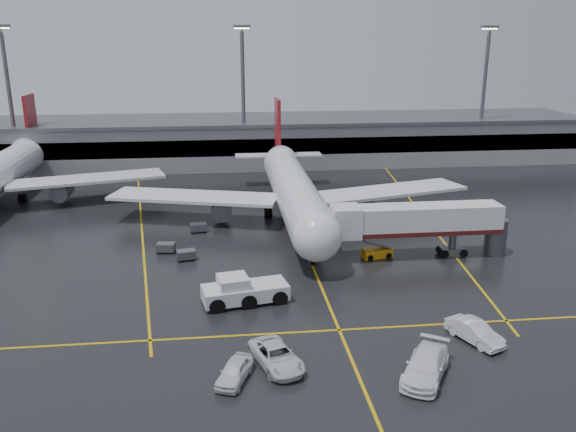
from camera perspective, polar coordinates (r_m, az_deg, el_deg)
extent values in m
plane|color=black|center=(70.29, 1.43, -2.60)|extent=(220.00, 220.00, 0.00)
cube|color=gold|center=(70.29, 1.43, -2.59)|extent=(0.25, 90.00, 0.02)
cube|color=gold|center=(50.37, 4.96, -10.89)|extent=(60.00, 0.25, 0.02)
cube|color=gold|center=(79.87, -13.95, -0.69)|extent=(9.99, 69.35, 0.02)
cube|color=gold|center=(83.74, 12.76, 0.21)|extent=(7.57, 69.64, 0.02)
cube|color=gray|center=(115.64, -1.87, 7.19)|extent=(120.00, 18.00, 8.00)
cube|color=black|center=(106.92, -1.48, 6.67)|extent=(120.00, 0.40, 3.00)
cube|color=#595B60|center=(115.00, -1.89, 9.30)|extent=(122.00, 19.00, 0.60)
cylinder|color=#595B60|center=(113.89, -25.19, 9.80)|extent=(0.70, 0.70, 25.00)
cube|color=#595B60|center=(113.38, -26.01, 16.15)|extent=(3.00, 1.20, 0.50)
cube|color=#FFE5B2|center=(113.38, -25.99, 16.00)|extent=(2.60, 0.90, 0.20)
cylinder|color=#595B60|center=(108.25, -4.33, 11.03)|extent=(0.70, 0.70, 25.00)
cube|color=#595B60|center=(107.72, -4.49, 17.77)|extent=(3.00, 1.20, 0.50)
cube|color=#FFE5B2|center=(107.71, -4.48, 17.61)|extent=(2.60, 0.90, 0.20)
cylinder|color=#595B60|center=(118.89, 18.30, 10.77)|extent=(0.70, 0.70, 25.00)
cube|color=#595B60|center=(118.40, 18.89, 16.87)|extent=(3.00, 1.20, 0.50)
cube|color=#FFE5B2|center=(118.40, 18.87, 16.73)|extent=(2.60, 0.90, 0.20)
cylinder|color=silver|center=(76.65, 0.63, 2.35)|extent=(5.20, 36.00, 5.20)
sphere|color=silver|center=(59.58, 2.80, -1.97)|extent=(5.20, 5.20, 5.20)
cone|color=silver|center=(96.88, -0.93, 5.79)|extent=(4.94, 8.00, 4.94)
cube|color=maroon|center=(97.04, -1.00, 8.74)|extent=(0.50, 5.50, 8.50)
cube|color=silver|center=(96.84, -0.93, 5.90)|extent=(14.00, 3.00, 0.25)
cube|color=silver|center=(78.31, -9.04, 1.84)|extent=(22.80, 11.83, 0.40)
cube|color=silver|center=(81.35, 9.58, 2.38)|extent=(22.80, 11.83, 0.40)
cylinder|color=#595B60|center=(77.63, -6.44, 0.74)|extent=(2.60, 4.50, 2.60)
cylinder|color=#595B60|center=(79.88, 7.31, 1.18)|extent=(2.60, 4.50, 2.60)
cylinder|color=#595B60|center=(63.45, 2.32, -3.84)|extent=(0.56, 0.56, 2.00)
cylinder|color=#595B60|center=(80.06, -1.92, 0.60)|extent=(0.56, 0.56, 2.00)
cylinder|color=#595B60|center=(80.81, 2.61, 0.74)|extent=(0.56, 0.56, 2.00)
cylinder|color=black|center=(63.64, 2.31, -4.30)|extent=(0.40, 1.10, 1.10)
cylinder|color=black|center=(80.19, -1.92, 0.29)|extent=(1.00, 1.40, 1.40)
cylinder|color=black|center=(80.93, 2.60, 0.44)|extent=(1.00, 1.40, 1.40)
cone|color=silver|center=(113.05, -23.41, 6.01)|extent=(4.94, 8.00, 4.94)
cube|color=maroon|center=(113.29, -23.56, 8.53)|extent=(0.50, 5.50, 8.50)
cube|color=silver|center=(113.02, -23.42, 6.11)|extent=(14.00, 3.00, 0.25)
cube|color=silver|center=(92.00, -18.79, 3.39)|extent=(22.80, 11.83, 0.40)
cylinder|color=#595B60|center=(92.18, -20.95, 2.30)|extent=(2.60, 4.50, 2.60)
cylinder|color=#595B60|center=(96.04, -24.25, 1.86)|extent=(0.56, 0.56, 2.00)
cylinder|color=black|center=(96.14, -24.22, 1.60)|extent=(1.00, 1.40, 1.40)
cube|color=silver|center=(66.11, 12.55, -0.26)|extent=(18.00, 3.20, 3.00)
cube|color=#491213|center=(66.50, 12.48, -1.33)|extent=(18.00, 3.30, 0.50)
cube|color=silver|center=(63.94, 5.58, -0.52)|extent=(3.00, 3.40, 3.30)
cylinder|color=#595B60|center=(68.38, 15.57, -2.47)|extent=(0.80, 0.80, 3.00)
cube|color=#595B60|center=(68.73, 15.50, -3.30)|extent=(2.60, 1.60, 0.90)
cylinder|color=#595B60|center=(70.24, 19.39, -1.88)|extent=(2.40, 2.40, 4.00)
cylinder|color=black|center=(68.33, 14.65, -3.35)|extent=(0.90, 1.80, 0.90)
cylinder|color=black|center=(69.14, 16.35, -3.25)|extent=(0.90, 1.80, 0.90)
cube|color=silver|center=(54.80, -4.15, -7.33)|extent=(8.21, 4.49, 1.33)
cube|color=silver|center=(54.14, -5.33, -6.39)|extent=(3.11, 3.11, 1.11)
cube|color=black|center=(54.14, -5.33, -6.39)|extent=(2.80, 2.80, 1.00)
cylinder|color=black|center=(54.45, -7.13, -8.03)|extent=(2.03, 3.54, 1.44)
cylinder|color=black|center=(54.96, -4.15, -7.70)|extent=(2.03, 3.54, 1.44)
cylinder|color=black|center=(55.61, -1.23, -7.35)|extent=(2.03, 3.54, 1.44)
cube|color=orange|center=(66.34, 8.58, -3.53)|extent=(3.51, 1.97, 1.01)
cube|color=#595B60|center=(66.01, 8.61, -2.75)|extent=(3.29, 1.40, 1.15)
cylinder|color=black|center=(65.97, 7.70, -3.83)|extent=(0.92, 1.65, 0.64)
cylinder|color=black|center=(66.89, 9.42, -3.61)|extent=(0.92, 1.65, 0.64)
imported|color=silver|center=(44.93, -1.12, -13.37)|extent=(4.37, 6.28, 1.59)
imported|color=white|center=(44.65, 13.15, -13.87)|extent=(5.54, 6.80, 1.85)
imported|color=silver|center=(50.41, 17.56, -10.59)|extent=(3.67, 5.38, 1.68)
imported|color=silver|center=(43.45, -5.20, -14.67)|extent=(3.21, 4.68, 1.48)
cube|color=#595B60|center=(65.71, -9.80, -3.66)|extent=(2.23, 1.69, 0.90)
cylinder|color=black|center=(65.31, -10.40, -4.27)|extent=(0.40, 0.20, 0.40)
cylinder|color=black|center=(65.53, -9.01, -4.12)|extent=(0.40, 0.20, 0.40)
cylinder|color=black|center=(66.24, -10.53, -3.97)|extent=(0.40, 0.20, 0.40)
cylinder|color=black|center=(66.45, -9.17, -3.83)|extent=(0.40, 0.20, 0.40)
cube|color=#595B60|center=(68.36, -11.68, -2.95)|extent=(2.17, 1.59, 0.90)
cylinder|color=black|center=(68.26, -12.41, -3.45)|extent=(0.40, 0.20, 0.40)
cylinder|color=black|center=(67.88, -11.10, -3.48)|extent=(0.40, 0.20, 0.40)
cylinder|color=black|center=(69.16, -12.21, -3.16)|extent=(0.40, 0.20, 0.40)
cylinder|color=black|center=(68.79, -10.91, -3.19)|extent=(0.40, 0.20, 0.40)
cube|color=#595B60|center=(74.76, -8.63, -1.06)|extent=(2.16, 1.57, 0.90)
cylinder|color=black|center=(74.36, -9.18, -1.57)|extent=(0.40, 0.20, 0.40)
cylinder|color=black|center=(74.51, -7.96, -1.47)|extent=(0.40, 0.20, 0.40)
cylinder|color=black|center=(75.31, -9.26, -1.33)|extent=(0.40, 0.20, 0.40)
cylinder|color=black|center=(75.46, -8.05, -1.24)|extent=(0.40, 0.20, 0.40)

